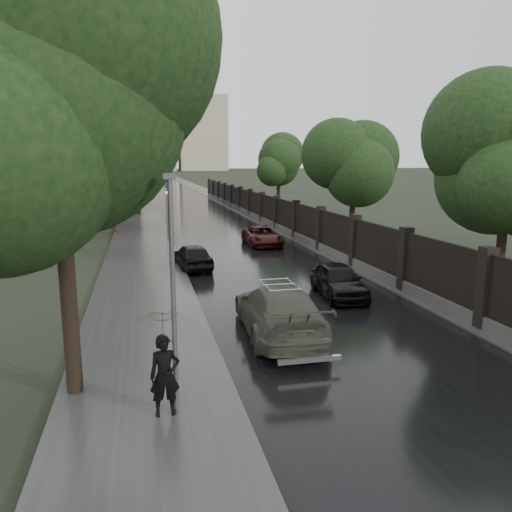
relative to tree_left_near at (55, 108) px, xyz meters
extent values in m
plane|color=black|center=(7.60, -3.00, -6.42)|extent=(800.00, 800.00, 0.00)
cube|color=black|center=(7.60, 187.00, -6.41)|extent=(8.00, 420.00, 0.02)
cube|color=#2D2D2D|center=(1.60, 187.00, -6.34)|extent=(4.00, 420.00, 0.16)
cube|color=#2D2D2D|center=(13.10, 187.00, -6.38)|extent=(3.00, 420.00, 0.08)
cube|color=#383533|center=(12.20, 29.00, -6.17)|extent=(0.40, 75.00, 0.50)
cube|color=black|center=(12.20, 29.00, -4.92)|extent=(0.15, 75.00, 2.00)
cube|color=black|center=(12.20, 67.00, -5.07)|extent=(0.45, 0.45, 2.70)
cylinder|color=black|center=(0.00, 0.00, -2.84)|extent=(0.36, 0.36, 7.15)
sphere|color=black|center=(0.00, 0.00, 0.02)|extent=(5.44, 5.44, 5.44)
cylinder|color=black|center=(-0.40, 27.00, -3.49)|extent=(0.36, 0.36, 5.85)
sphere|color=black|center=(-0.40, 27.00, -1.15)|extent=(4.25, 4.25, 4.25)
cylinder|color=black|center=(15.10, 5.00, -3.66)|extent=(0.36, 0.36, 5.53)
sphere|color=black|center=(15.10, 5.00, -1.45)|extent=(4.08, 4.08, 4.08)
cylinder|color=black|center=(15.10, 19.00, -3.66)|extent=(0.36, 0.36, 5.53)
sphere|color=black|center=(15.10, 19.00, -1.45)|extent=(4.08, 4.08, 4.08)
cylinder|color=black|center=(15.10, 37.00, -3.66)|extent=(0.36, 0.36, 5.53)
sphere|color=black|center=(15.10, 37.00, -1.45)|extent=(4.08, 4.08, 4.08)
cylinder|color=#59595E|center=(2.20, -1.50, -3.92)|extent=(0.10, 0.10, 5.00)
cube|color=#59595E|center=(2.20, -1.50, -1.37)|extent=(0.25, 0.12, 0.12)
cylinder|color=#59595E|center=(3.30, 22.00, -4.92)|extent=(0.12, 0.12, 3.00)
imported|color=#59595E|center=(3.30, 22.00, -2.92)|extent=(0.16, 0.20, 1.00)
sphere|color=#FF0C0C|center=(3.30, 21.85, -3.07)|extent=(0.14, 0.14, 0.14)
cube|color=black|center=(-10.40, 49.00, 3.58)|extent=(24.00, 18.00, 20.00)
cube|color=tan|center=(-24.40, 297.00, 15.58)|extent=(28.00, 22.00, 44.00)
cube|color=tan|center=(39.60, 297.00, 15.58)|extent=(28.00, 22.00, 44.00)
cube|color=tan|center=(7.60, 297.00, 23.58)|extent=(30.00, 30.00, 60.00)
cube|color=tan|center=(7.60, 297.00, 63.58)|extent=(22.00, 22.00, 40.00)
imported|color=#434638|center=(5.68, 3.02, -5.63)|extent=(2.48, 5.52, 1.57)
imported|color=black|center=(4.06, 13.40, -5.77)|extent=(1.95, 3.96, 1.30)
imported|color=black|center=(9.20, 6.82, -5.75)|extent=(1.85, 4.03, 1.34)
imported|color=black|center=(9.20, 19.63, -5.80)|extent=(2.05, 4.42, 1.23)
imported|color=black|center=(1.97, -1.56, -5.40)|extent=(0.65, 0.45, 1.71)
imported|color=black|center=(1.97, -1.56, -4.03)|extent=(1.05, 1.07, 0.91)
camera|label=1|loc=(1.64, -11.30, -1.10)|focal=35.00mm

